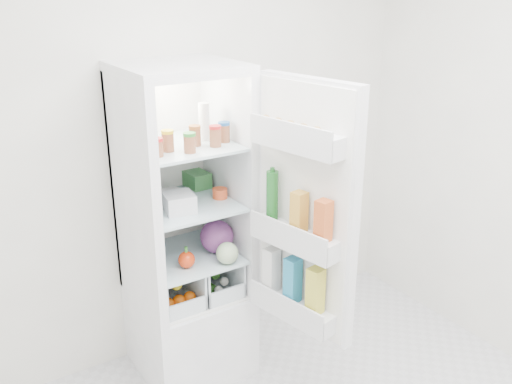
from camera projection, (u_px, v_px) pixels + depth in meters
room_walls at (375, 156)px, 2.05m from camera, size 3.02×3.02×2.61m
refrigerator at (184, 263)px, 3.26m from camera, size 0.60×0.60×1.80m
shelf_low at (188, 256)px, 3.18m from camera, size 0.49×0.53×0.01m
shelf_mid at (186, 204)px, 3.08m from camera, size 0.49×0.53×0.02m
shelf_top at (183, 145)px, 2.96m from camera, size 0.49×0.53×0.02m
crisper_left at (169, 282)px, 3.17m from camera, size 0.23×0.46×0.22m
crisper_right at (208, 270)px, 3.29m from camera, size 0.23×0.46×0.22m
condiment_jars at (185, 140)px, 2.87m from camera, size 0.46×0.32×0.08m
squeeze_bottle at (204, 122)px, 2.99m from camera, size 0.07×0.07×0.20m
tub_white at (179, 203)px, 2.94m from camera, size 0.17×0.17×0.10m
tub_cream at (180, 198)px, 3.05m from camera, size 0.12×0.12×0.06m
tin_red at (220, 193)px, 3.13m from camera, size 0.08×0.08×0.05m
foil_tray at (168, 195)px, 3.13m from camera, size 0.17×0.13×0.04m
tub_green at (197, 179)px, 3.30m from camera, size 0.12×0.16×0.09m
red_cabbage at (217, 236)px, 3.18m from camera, size 0.19×0.19×0.19m
bell_pepper at (187, 260)px, 3.02m from camera, size 0.09×0.09×0.09m
mushroom_bowl at (154, 251)px, 3.16m from camera, size 0.13×0.13×0.06m
salad_bag at (227, 253)px, 3.06m from camera, size 0.12×0.12×0.12m
citrus_pile at (172, 290)px, 3.12m from camera, size 0.20×0.24×0.16m
veg_pile at (209, 278)px, 3.31m from camera, size 0.16×0.30×0.10m
fridge_door at (303, 217)px, 2.79m from camera, size 0.27×0.60×1.30m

